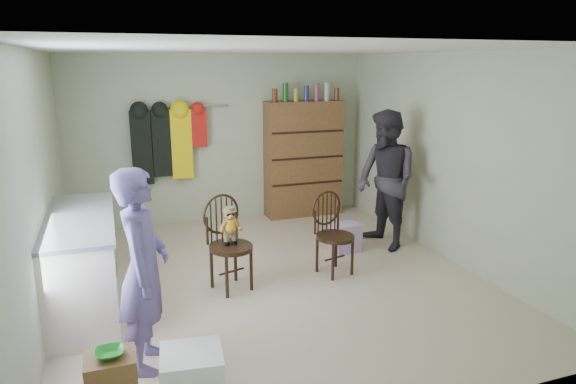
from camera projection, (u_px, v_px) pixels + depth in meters
name	position (u px, v px, depth m)	size (l,w,h in m)	color
ground_plane	(273.00, 280.00, 5.76)	(5.00, 5.00, 0.00)	beige
room_walls	(258.00, 134.00, 5.86)	(5.00, 5.00, 5.00)	#B8C3A3
counter	(83.00, 262.00, 5.01)	(0.64, 1.86, 0.94)	silver
bowl	(109.00, 353.00, 3.40)	(0.19, 0.19, 0.05)	green
plastic_tub	(192.00, 378.00, 3.62)	(0.43, 0.41, 0.41)	white
chair_front	(228.00, 236.00, 5.42)	(0.57, 0.57, 1.02)	black
chair_far	(332.00, 230.00, 5.86)	(0.52, 0.52, 0.95)	black
striped_bag	(345.00, 238.00, 6.60)	(0.35, 0.27, 0.37)	pink
person_left	(143.00, 270.00, 3.96)	(0.59, 0.39, 1.62)	#64559C
person_right	(386.00, 180.00, 6.59)	(0.87, 0.68, 1.80)	#2D2B33
dresser	(303.00, 158.00, 8.04)	(1.20, 0.39, 2.08)	brown
coat_rack	(167.00, 143.00, 7.36)	(1.42, 0.12, 1.09)	#99999E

